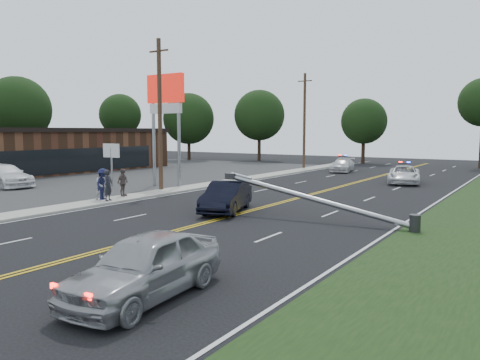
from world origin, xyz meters
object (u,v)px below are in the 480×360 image
Objects in this scene: utility_pole_far at (304,121)px; waiting_sedan at (145,266)px; fallen_streetlight at (323,201)px; crashed_sedan at (226,197)px; bystander_c at (103,184)px; emergency_a at (404,175)px; bystander_b at (102,184)px; bystander_d at (123,182)px; bystander_a at (108,185)px; emergency_b at (343,165)px; utility_pole_mid at (160,115)px; parked_car at (4,176)px; small_sign at (111,154)px; pylon_sign at (166,103)px.

waiting_sedan is at bearing -69.91° from utility_pole_far.
fallen_streetlight reaches higher than crashed_sedan.
bystander_c is (0.51, -27.35, -4.08)m from utility_pole_far.
waiting_sedan is at bearing -100.76° from emergency_a.
bystander_b is 1.53m from bystander_d.
emergency_a is 2.79× the size of bystander_a.
crashed_sedan is 25.26m from emergency_b.
utility_pole_mid is at bearing -112.53° from emergency_b.
parked_car is 11.54m from bystander_c.
utility_pole_far is at bearing 156.05° from emergency_b.
small_sign is 6.59m from bystander_d.
utility_pole_far is 5.65× the size of bystander_c.
crashed_sedan is 2.59× the size of bystander_c.
utility_pole_mid reaches higher than bystander_a.
bystander_c is at bearing -89.63° from parked_car.
bystander_a is 1.03× the size of bystander_b.
small_sign is 0.68× the size of emergency_b.
bystander_c is (-13.12, 9.89, 0.21)m from waiting_sedan.
emergency_b is at bearing 109.16° from fallen_streetlight.
fallen_streetlight is 12.96m from bystander_d.
small_sign is at bearing 180.00° from utility_pole_mid.
utility_pole_mid reaches higher than parked_car.
emergency_a is (12.48, 13.57, -4.41)m from utility_pole_mid.
emergency_b is at bearing 78.66° from crashed_sedan.
waiting_sedan is at bearing -48.20° from utility_pole_mid.
utility_pole_far reaches higher than bystander_b.
emergency_a is 22.40m from bystander_b.
parked_car is 29.80m from emergency_b.
utility_pole_mid is 10.28m from crashed_sedan.
crashed_sedan is at bearing -91.55° from emergency_b.
fallen_streetlight is 1.92× the size of emergency_a.
fallen_streetlight is 2.04× the size of crashed_sedan.
bystander_b is (11.42, -0.81, 0.16)m from parked_car.
parked_car is at bearing -157.75° from utility_pole_mid.
parked_car is 3.36× the size of bystander_d.
small_sign is at bearing 69.53° from bystander_b.
bystander_c is (11.51, -0.85, 0.20)m from parked_car.
parked_car is 11.45m from bystander_b.
waiting_sedan reaches higher than emergency_a.
utility_pole_far is 2.18× the size of crashed_sedan.
utility_pole_far is (1.30, 20.00, -0.91)m from pylon_sign.
parked_car is 1.23× the size of emergency_b.
fallen_streetlight is at bearing -84.23° from parked_car.
bystander_b is at bearing 168.33° from crashed_sedan.
emergency_a is at bearing 47.41° from utility_pole_mid.
parked_car is at bearing 66.50° from bystander_c.
waiting_sedan is at bearing -144.64° from bystander_d.
emergency_a is (17.28, 13.57, -1.66)m from small_sign.
crashed_sedan is at bearing -107.05° from bystander_d.
emergency_a is 2.95× the size of bystander_d.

